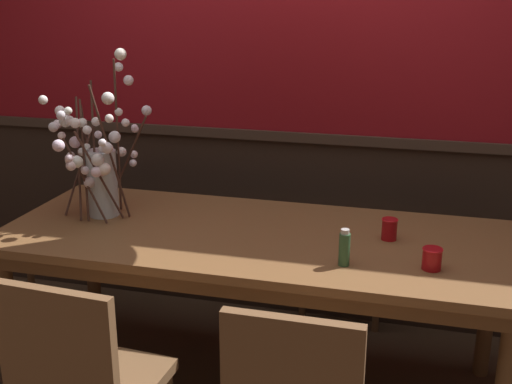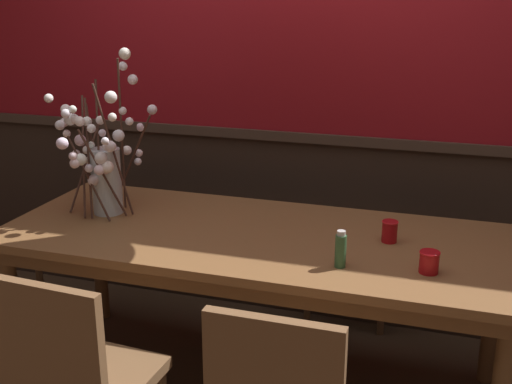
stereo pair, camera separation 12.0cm
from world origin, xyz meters
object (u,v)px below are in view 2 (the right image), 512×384
Objects in this scene: condiment_bottle at (341,250)px; chair_far_side_right at (354,222)px; chair_near_side_left at (75,376)px; candle_holder_nearer_edge at (390,231)px; vase_with_blossoms at (103,165)px; candle_holder_nearer_center at (429,262)px; dining_table at (256,250)px.

chair_far_side_right is at bearing 96.00° from condiment_bottle.
candle_holder_nearer_edge is (0.91, 0.91, 0.29)m from chair_near_side_left.
vase_with_blossoms is 5.21× the size of condiment_bottle.
chair_far_side_right is 10.80× the size of candle_holder_nearer_center.
condiment_bottle is (1.14, -0.27, -0.16)m from vase_with_blossoms.
condiment_bottle is (-0.15, -0.31, 0.02)m from candle_holder_nearer_edge.
chair_near_side_left is at bearing -110.62° from chair_far_side_right.
vase_with_blossoms is at bearing 177.14° from dining_table.
candle_holder_nearer_center is at bearing -56.74° from candle_holder_nearer_edge.
candle_holder_nearer_center is (1.46, -0.23, -0.19)m from vase_with_blossoms.
vase_with_blossoms is (-0.74, 0.04, 0.31)m from dining_table.
chair_far_side_right reaches higher than candle_holder_nearer_edge.
dining_table is at bearing -107.94° from chair_far_side_right.
condiment_bottle reaches higher than candle_holder_nearer_edge.
condiment_bottle is (0.77, 0.61, 0.31)m from chair_near_side_left.
candle_holder_nearer_edge is 0.34m from condiment_bottle.
chair_near_side_left is 1.03m from condiment_bottle.
condiment_bottle is at bearing -171.63° from candle_holder_nearer_center.
chair_far_side_right reaches higher than candle_holder_nearer_center.
chair_near_side_left is at bearing -66.93° from vase_with_blossoms.
chair_far_side_right reaches higher than condiment_bottle.
candle_holder_nearer_edge is at bearing -72.02° from chair_far_side_right.
chair_near_side_left reaches higher than condiment_bottle.
condiment_bottle is at bearing 38.37° from chair_near_side_left.
candle_holder_nearer_edge is 0.63× the size of condiment_bottle.
vase_with_blossoms is 1.49m from candle_holder_nearer_center.
dining_table is 0.80m from vase_with_blossoms.
candle_holder_nearer_edge is at bearing 45.05° from chair_near_side_left.
candle_holder_nearer_edge is (-0.17, 0.26, 0.00)m from candle_holder_nearer_center.
dining_table is at bearing -2.86° from vase_with_blossoms.
condiment_bottle is (0.40, -0.24, 0.15)m from dining_table.
condiment_bottle is (0.12, -1.12, 0.30)m from chair_far_side_right.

